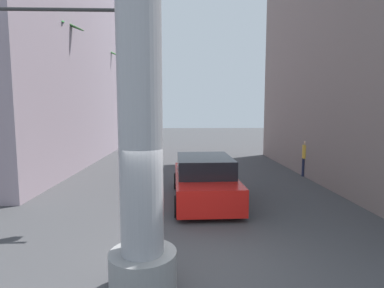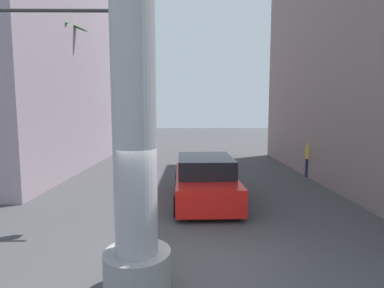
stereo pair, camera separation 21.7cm
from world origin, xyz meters
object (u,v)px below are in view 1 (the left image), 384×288
traffic_light_mast (31,71)px  palm_tree_far_left (99,81)px  pedestrian_mid_right (306,155)px  palm_tree_mid_left (56,71)px  car_lead (204,180)px  street_lamp (353,71)px

traffic_light_mast → palm_tree_far_left: (-2.11, 14.84, 1.20)m
traffic_light_mast → pedestrian_mid_right: size_ratio=3.47×
palm_tree_mid_left → palm_tree_far_left: palm_tree_far_left is taller
pedestrian_mid_right → car_lead: bearing=-143.6°
palm_tree_far_left → pedestrian_mid_right: 16.22m
pedestrian_mid_right → palm_tree_far_left: bearing=142.3°
car_lead → pedestrian_mid_right: pedestrian_mid_right is taller
car_lead → palm_tree_far_left: bearing=118.2°
street_lamp → palm_tree_mid_left: palm_tree_mid_left is taller
street_lamp → car_lead: 6.58m
palm_tree_far_left → pedestrian_mid_right: bearing=-37.7°
street_lamp → pedestrian_mid_right: bearing=92.8°
traffic_light_mast → pedestrian_mid_right: traffic_light_mast is taller
street_lamp → car_lead: size_ratio=1.61×
traffic_light_mast → palm_tree_mid_left: 6.85m
traffic_light_mast → palm_tree_far_left: palm_tree_far_left is taller
palm_tree_far_left → traffic_light_mast: bearing=-81.9°
palm_tree_mid_left → pedestrian_mid_right: 12.93m
palm_tree_far_left → street_lamp: bearing=-45.9°
street_lamp → traffic_light_mast: (-10.40, -1.93, -0.30)m
palm_tree_far_left → pedestrian_mid_right: size_ratio=4.66×
traffic_light_mast → palm_tree_mid_left: bearing=106.8°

